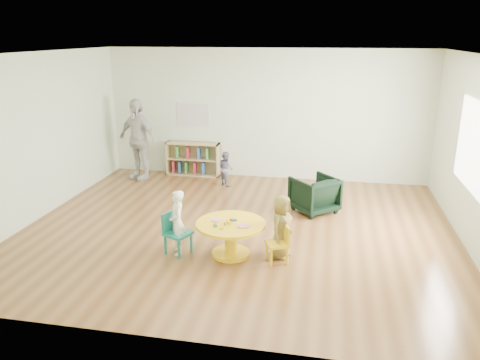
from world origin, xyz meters
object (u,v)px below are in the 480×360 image
(armchair, at_px, (314,194))
(adult_caretaker, at_px, (138,139))
(activity_table, at_px, (231,233))
(kid_chair_left, at_px, (176,231))
(bookshelf, at_px, (193,159))
(toddler, at_px, (226,168))
(child_left, at_px, (177,223))
(child_right, at_px, (281,226))
(kid_chair_right, at_px, (280,242))

(armchair, relative_size, adult_caretaker, 0.40)
(activity_table, height_order, kid_chair_left, kid_chair_left)
(kid_chair_left, bearing_deg, armchair, 161.39)
(bookshelf, relative_size, armchair, 1.68)
(kid_chair_left, xyz_separation_m, toddler, (0.01, 3.28, 0.03))
(kid_chair_left, xyz_separation_m, child_left, (0.04, -0.01, 0.15))
(adult_caretaker, bearing_deg, child_left, -37.76)
(child_left, distance_m, toddler, 3.29)
(toddler, xyz_separation_m, adult_caretaker, (-1.98, 0.11, 0.52))
(toddler, bearing_deg, activity_table, 146.21)
(kid_chair_left, height_order, armchair, armchair)
(armchair, distance_m, adult_caretaker, 4.14)
(bookshelf, distance_m, child_right, 4.42)
(activity_table, relative_size, child_right, 1.08)
(kid_chair_left, bearing_deg, adult_caretaker, -125.60)
(child_left, distance_m, child_right, 1.49)
(activity_table, bearing_deg, kid_chair_right, -5.22)
(kid_chair_right, height_order, adult_caretaker, adult_caretaker)
(activity_table, distance_m, bookshelf, 4.16)
(child_left, bearing_deg, kid_chair_left, -129.58)
(kid_chair_left, distance_m, armchair, 2.82)
(activity_table, height_order, bookshelf, bookshelf)
(activity_table, height_order, toddler, toddler)
(armchair, xyz_separation_m, child_right, (-0.40, -1.90, 0.14))
(kid_chair_right, relative_size, child_left, 0.57)
(kid_chair_left, relative_size, armchair, 0.87)
(adult_caretaker, bearing_deg, kid_chair_right, -22.31)
(kid_chair_left, distance_m, adult_caretaker, 3.95)
(toddler, distance_m, adult_caretaker, 2.05)
(activity_table, xyz_separation_m, kid_chair_right, (0.72, -0.07, -0.05))
(kid_chair_right, distance_m, child_right, 0.23)
(toddler, bearing_deg, kid_chair_right, 157.13)
(armchair, distance_m, child_right, 1.94)
(activity_table, bearing_deg, toddler, 103.93)
(child_left, xyz_separation_m, toddler, (-0.03, 3.29, -0.11))
(child_right, bearing_deg, toddler, 44.46)
(activity_table, relative_size, kid_chair_left, 1.61)
(armchair, bearing_deg, activity_table, 19.89)
(kid_chair_right, relative_size, toddler, 0.75)
(child_right, relative_size, adult_caretaker, 0.53)
(child_left, xyz_separation_m, child_right, (1.48, 0.18, -0.01))
(kid_chair_right, distance_m, child_left, 1.50)
(kid_chair_right, distance_m, bookshelf, 4.56)
(adult_caretaker, bearing_deg, child_right, -20.97)
(child_left, distance_m, adult_caretaker, 3.96)
(bookshelf, relative_size, adult_caretaker, 0.68)
(bookshelf, distance_m, adult_caretaker, 1.30)
(bookshelf, bearing_deg, armchair, -32.96)
(activity_table, relative_size, toddler, 1.37)
(activity_table, distance_m, kid_chair_left, 0.81)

